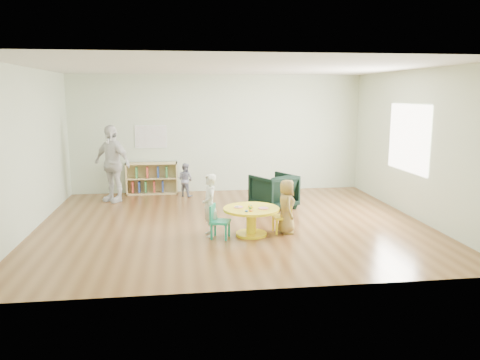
{
  "coord_description": "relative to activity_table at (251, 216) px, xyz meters",
  "views": [
    {
      "loc": [
        -0.94,
        -8.27,
        2.34
      ],
      "look_at": [
        0.1,
        -0.3,
        0.86
      ],
      "focal_mm": 35.0,
      "sensor_mm": 36.0,
      "label": 1
    }
  ],
  "objects": [
    {
      "name": "child_right",
      "position": [
        0.61,
        0.05,
        0.14
      ],
      "size": [
        0.31,
        0.46,
        0.93
      ],
      "primitive_type": "imported",
      "rotation": [
        0.0,
        0.0,
        1.53
      ],
      "color": "yellow",
      "rests_on": "ground"
    },
    {
      "name": "adult_caretaker",
      "position": [
        -2.65,
        2.93,
        0.52
      ],
      "size": [
        1.04,
        0.93,
        1.69
      ],
      "primitive_type": "imported",
      "rotation": [
        0.0,
        0.0,
        -0.65
      ],
      "color": "white",
      "rests_on": "ground"
    },
    {
      "name": "alphabet_poster",
      "position": [
        -1.83,
        3.76,
        1.02
      ],
      "size": [
        0.74,
        0.01,
        0.54
      ],
      "color": "white",
      "rests_on": "ground"
    },
    {
      "name": "toddler",
      "position": [
        -1.05,
        3.22,
        0.06
      ],
      "size": [
        0.48,
        0.46,
        0.78
      ],
      "primitive_type": "imported",
      "rotation": [
        0.0,
        0.0,
        2.52
      ],
      "color": "#1B2044",
      "rests_on": "ground"
    },
    {
      "name": "room",
      "position": [
        -0.22,
        0.77,
        1.57
      ],
      "size": [
        7.1,
        7.0,
        2.8
      ],
      "color": "brown",
      "rests_on": "ground"
    },
    {
      "name": "bookshelf",
      "position": [
        -1.84,
        3.63,
        0.04
      ],
      "size": [
        1.2,
        0.3,
        0.75
      ],
      "color": "tan",
      "rests_on": "ground"
    },
    {
      "name": "child_left",
      "position": [
        -0.69,
        0.06,
        0.2
      ],
      "size": [
        0.3,
        0.41,
        1.05
      ],
      "primitive_type": "imported",
      "rotation": [
        0.0,
        0.0,
        -1.45
      ],
      "color": "silver",
      "rests_on": "ground"
    },
    {
      "name": "kid_chair_left",
      "position": [
        -0.57,
        -0.09,
        -0.02
      ],
      "size": [
        0.38,
        0.38,
        0.56
      ],
      "rotation": [
        0.0,
        0.0,
        -1.9
      ],
      "color": "#1B9872",
      "rests_on": "ground"
    },
    {
      "name": "armchair",
      "position": [
        0.75,
        1.81,
        0.03
      ],
      "size": [
        1.05,
        1.06,
        0.72
      ],
      "primitive_type": "imported",
      "rotation": [
        0.0,
        0.0,
        3.64
      ],
      "color": "black",
      "rests_on": "ground"
    },
    {
      "name": "kid_chair_right",
      "position": [
        0.58,
        0.1,
        -0.04
      ],
      "size": [
        0.31,
        0.31,
        0.54
      ],
      "rotation": [
        0.0,
        0.0,
        1.65
      ],
      "color": "yellow",
      "rests_on": "ground"
    },
    {
      "name": "activity_table",
      "position": [
        0.0,
        0.0,
        0.0
      ],
      "size": [
        0.94,
        0.94,
        0.52
      ],
      "rotation": [
        0.0,
        0.0,
        0.34
      ],
      "color": "yellow",
      "rests_on": "ground"
    }
  ]
}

